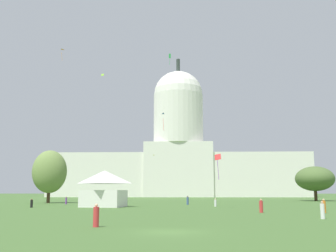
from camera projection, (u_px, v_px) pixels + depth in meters
ground_plane at (169, 232)px, 26.56m from camera, size 800.00×800.00×0.00m
capitol_building at (178, 154)px, 186.58m from camera, size 120.43×23.76×67.18m
event_tent at (104, 189)px, 68.78m from camera, size 8.05×7.40×6.31m
tree_east_near at (315, 179)px, 110.31m from camera, size 11.63×12.27×9.61m
tree_west_near at (50, 172)px, 91.22m from camera, size 8.90×7.78×12.15m
person_denim_edge_east at (188, 201)px, 79.32m from camera, size 0.53×0.53×1.79m
person_white_edge_west at (215, 203)px, 69.81m from camera, size 0.55×0.55×1.45m
person_black_back_right at (32, 204)px, 65.76m from camera, size 0.57×0.57×1.48m
person_purple_lawn_far_left at (66, 201)px, 82.32m from camera, size 0.46×0.46×1.62m
person_orange_front_right at (324, 207)px, 49.55m from camera, size 0.57×0.57×1.78m
person_white_near_tree_west at (322, 211)px, 39.05m from camera, size 0.55×0.55×1.74m
person_red_back_left at (261, 206)px, 50.32m from camera, size 0.64×0.64×1.75m
person_red_lawn_far_right at (96, 216)px, 30.29m from camera, size 0.59×0.59×1.78m
kite_blue_mid at (162, 116)px, 102.77m from camera, size 0.95×1.68×4.34m
kite_lime_high at (103, 75)px, 133.39m from camera, size 1.01×0.41×0.73m
kite_red_low at (218, 160)px, 63.48m from camera, size 0.99×0.78×4.21m
kite_orange_high at (61, 51)px, 129.00m from camera, size 1.31×1.41×3.43m
kite_green_high at (170, 57)px, 120.74m from camera, size 0.61×0.33×3.64m
kite_yellow_low at (155, 156)px, 104.62m from camera, size 0.73×1.26×0.14m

